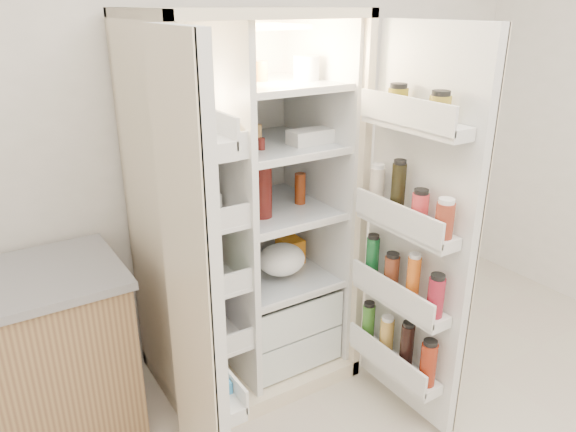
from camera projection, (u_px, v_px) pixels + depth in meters
wall_back at (231, 100)px, 2.80m from camera, size 4.00×0.02×2.70m
refrigerator at (244, 236)px, 2.69m from camera, size 0.92×0.70×1.80m
freezer_door at (194, 287)px, 1.90m from camera, size 0.15×0.40×1.72m
fridge_door at (416, 240)px, 2.33m from camera, size 0.17×0.58×1.72m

